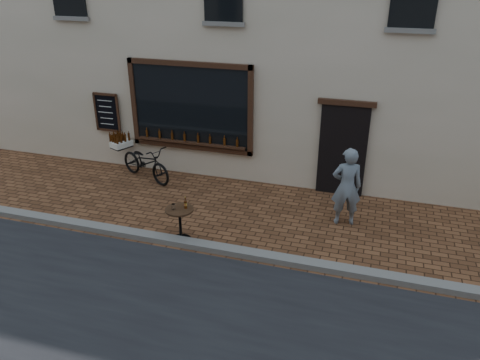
# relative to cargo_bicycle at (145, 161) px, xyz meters

# --- Properties ---
(ground) EXTENTS (90.00, 90.00, 0.00)m
(ground) POSITION_rel_cargo_bicycle_xyz_m (2.99, -2.85, -0.48)
(ground) COLOR #4C2C18
(ground) RESTS_ON ground
(kerb) EXTENTS (90.00, 0.25, 0.12)m
(kerb) POSITION_rel_cargo_bicycle_xyz_m (2.99, -2.65, -0.42)
(kerb) COLOR slate
(kerb) RESTS_ON ground
(cargo_bicycle) EXTENTS (2.13, 1.35, 1.00)m
(cargo_bicycle) POSITION_rel_cargo_bicycle_xyz_m (0.00, 0.00, 0.00)
(cargo_bicycle) COLOR black
(cargo_bicycle) RESTS_ON ground
(bistro_table) EXTENTS (0.56, 0.56, 0.97)m
(bistro_table) POSITION_rel_cargo_bicycle_xyz_m (2.08, -2.50, 0.04)
(bistro_table) COLOR black
(bistro_table) RESTS_ON ground
(pedestrian) EXTENTS (0.71, 0.55, 1.72)m
(pedestrian) POSITION_rel_cargo_bicycle_xyz_m (5.14, -0.82, 0.38)
(pedestrian) COLOR slate
(pedestrian) RESTS_ON ground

